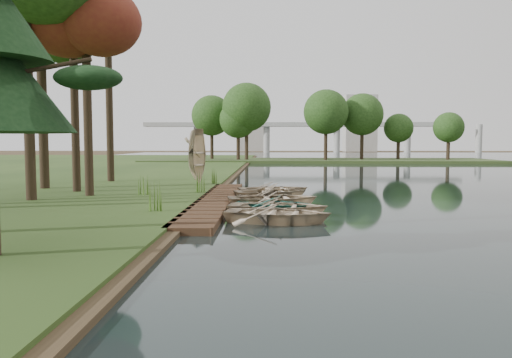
{
  "coord_description": "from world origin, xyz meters",
  "views": [
    {
      "loc": [
        0.91,
        -22.89,
        2.89
      ],
      "look_at": [
        0.29,
        -0.45,
        1.24
      ],
      "focal_mm": 35.0,
      "sensor_mm": 36.0,
      "label": 1
    }
  ],
  "objects_px": {
    "rowboat_0": "(277,212)",
    "stored_rowboat": "(198,178)",
    "boardwalk": "(215,202)",
    "rowboat_2": "(276,203)",
    "rowboat_1": "(278,205)"
  },
  "relations": [
    {
      "from": "rowboat_0",
      "to": "rowboat_1",
      "type": "xyz_separation_m",
      "value": [
        0.04,
        1.74,
        0.01
      ]
    },
    {
      "from": "rowboat_0",
      "to": "stored_rowboat",
      "type": "height_order",
      "value": "stored_rowboat"
    },
    {
      "from": "boardwalk",
      "to": "rowboat_2",
      "type": "height_order",
      "value": "rowboat_2"
    },
    {
      "from": "boardwalk",
      "to": "rowboat_1",
      "type": "relative_size",
      "value": 4.13
    },
    {
      "from": "rowboat_1",
      "to": "stored_rowboat",
      "type": "bearing_deg",
      "value": 29.03
    },
    {
      "from": "rowboat_0",
      "to": "rowboat_1",
      "type": "height_order",
      "value": "rowboat_1"
    },
    {
      "from": "boardwalk",
      "to": "rowboat_1",
      "type": "height_order",
      "value": "rowboat_1"
    },
    {
      "from": "rowboat_0",
      "to": "stored_rowboat",
      "type": "xyz_separation_m",
      "value": [
        -4.73,
        13.37,
        0.21
      ]
    },
    {
      "from": "rowboat_2",
      "to": "rowboat_1",
      "type": "bearing_deg",
      "value": -158.41
    },
    {
      "from": "boardwalk",
      "to": "stored_rowboat",
      "type": "xyz_separation_m",
      "value": [
        -1.94,
        7.99,
        0.51
      ]
    },
    {
      "from": "rowboat_0",
      "to": "stored_rowboat",
      "type": "bearing_deg",
      "value": 30.41
    },
    {
      "from": "boardwalk",
      "to": "rowboat_0",
      "type": "height_order",
      "value": "rowboat_0"
    },
    {
      "from": "stored_rowboat",
      "to": "rowboat_0",
      "type": "bearing_deg",
      "value": -139.39
    },
    {
      "from": "boardwalk",
      "to": "rowboat_2",
      "type": "relative_size",
      "value": 4.66
    },
    {
      "from": "rowboat_2",
      "to": "stored_rowboat",
      "type": "bearing_deg",
      "value": 43.01
    }
  ]
}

